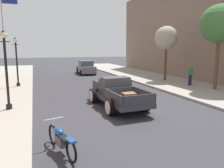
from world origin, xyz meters
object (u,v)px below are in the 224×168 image
(car_background_grey, at_px, (86,68))
(flagpole, at_px, (5,24))
(street_lamp_near, at_px, (6,64))
(street_tree_nearest, at_px, (220,24))
(street_lamp_far, at_px, (17,58))
(pedestrian_sidewalk_right, at_px, (190,74))
(street_tree_second, at_px, (166,38))
(hotrod_truck_gunmetal, at_px, (116,92))
(motorcycle_parked, at_px, (61,139))

(car_background_grey, relative_size, flagpole, 0.47)
(street_lamp_near, relative_size, street_tree_nearest, 0.64)
(street_lamp_far, distance_m, street_tree_nearest, 15.35)
(pedestrian_sidewalk_right, xyz_separation_m, street_tree_second, (-0.27, 3.23, 2.97))
(pedestrian_sidewalk_right, xyz_separation_m, street_lamp_far, (-13.15, 4.42, 1.30))
(pedestrian_sidewalk_right, bearing_deg, hotrod_truck_gunmetal, -156.24)
(hotrod_truck_gunmetal, height_order, flagpole, flagpole)
(car_background_grey, height_order, flagpole, flagpole)
(motorcycle_parked, height_order, pedestrian_sidewalk_right, pedestrian_sidewalk_right)
(street_lamp_near, bearing_deg, car_background_grey, 63.97)
(car_background_grey, xyz_separation_m, pedestrian_sidewalk_right, (5.82, -12.23, 0.32))
(motorcycle_parked, distance_m, street_lamp_near, 5.93)
(hotrod_truck_gunmetal, height_order, street_lamp_near, street_lamp_near)
(hotrod_truck_gunmetal, distance_m, pedestrian_sidewalk_right, 8.47)
(street_tree_second, bearing_deg, street_lamp_far, 174.72)
(street_lamp_far, bearing_deg, car_background_grey, 46.86)
(street_tree_nearest, distance_m, street_tree_second, 5.43)
(street_tree_nearest, bearing_deg, street_tree_second, 98.67)
(street_lamp_near, xyz_separation_m, street_lamp_far, (0.01, 7.21, 0.00))
(pedestrian_sidewalk_right, height_order, street_tree_second, street_tree_second)
(car_background_grey, relative_size, street_tree_nearest, 0.72)
(hotrod_truck_gunmetal, xyz_separation_m, street_tree_nearest, (8.29, 1.32, 4.04))
(street_tree_nearest, bearing_deg, car_background_grey, 113.97)
(car_background_grey, distance_m, street_lamp_near, 16.80)
(street_lamp_near, distance_m, street_lamp_far, 7.21)
(street_lamp_near, distance_m, street_tree_nearest, 13.93)
(motorcycle_parked, xyz_separation_m, street_tree_nearest, (11.79, 5.97, 4.36))
(motorcycle_parked, xyz_separation_m, street_lamp_far, (-1.90, 12.48, 1.94))
(flagpole, bearing_deg, car_background_grey, -5.82)
(pedestrian_sidewalk_right, relative_size, street_lamp_near, 0.43)
(motorcycle_parked, height_order, street_lamp_near, street_lamp_near)
(pedestrian_sidewalk_right, xyz_separation_m, street_lamp_near, (-13.16, -2.79, 1.30))
(motorcycle_parked, distance_m, street_lamp_far, 12.77)
(pedestrian_sidewalk_right, xyz_separation_m, street_tree_nearest, (0.54, -2.09, 3.71))
(pedestrian_sidewalk_right, height_order, flagpole, flagpole)
(motorcycle_parked, height_order, street_tree_second, street_tree_second)
(hotrod_truck_gunmetal, bearing_deg, street_lamp_far, 124.61)
(street_lamp_far, relative_size, street_tree_nearest, 0.64)
(street_lamp_far, distance_m, flagpole, 9.47)
(motorcycle_parked, xyz_separation_m, street_lamp_near, (-1.92, 5.27, 1.94))
(car_background_grey, xyz_separation_m, street_tree_nearest, (6.37, -14.32, 4.03))
(motorcycle_parked, height_order, flagpole, flagpole)
(street_tree_nearest, bearing_deg, hotrod_truck_gunmetal, -170.94)
(car_background_grey, bearing_deg, flagpole, 174.18)
(street_lamp_far, height_order, street_tree_second, street_tree_second)
(street_lamp_near, distance_m, street_tree_second, 14.33)
(car_background_grey, relative_size, pedestrian_sidewalk_right, 2.63)
(car_background_grey, relative_size, street_tree_second, 0.87)
(street_lamp_far, bearing_deg, street_lamp_near, -90.11)
(street_lamp_near, distance_m, flagpole, 16.35)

